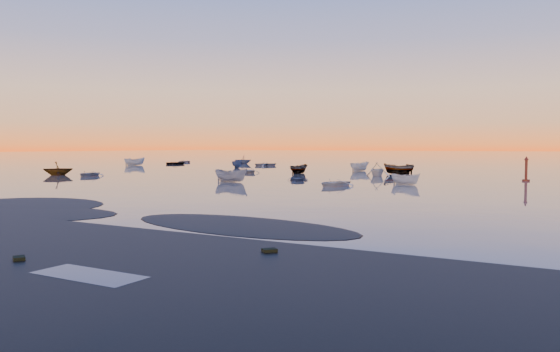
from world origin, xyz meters
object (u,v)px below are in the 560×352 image
Objects in this scene: boat_near_right at (377,176)px; channel_marker at (526,171)px; boat_near_left at (88,176)px; boat_near_center at (231,182)px.

channel_marker reaches higher than boat_near_right.
channel_marker is (50.87, 17.77, 1.15)m from boat_near_left.
boat_near_center reaches higher than boat_near_left.
boat_near_right is 1.36× the size of channel_marker.
boat_near_right is at bearing -26.59° from boat_near_center.
boat_near_left is 1.03× the size of boat_near_right.
boat_near_left is 1.40× the size of channel_marker.
boat_near_center is (22.50, 0.20, 0.00)m from boat_near_left.
boat_near_left is at bearing 91.96° from boat_near_center.
boat_near_right reaches higher than boat_near_left.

